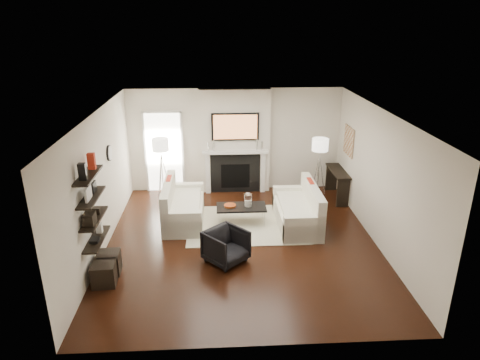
{
  "coord_description": "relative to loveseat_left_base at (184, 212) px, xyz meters",
  "views": [
    {
      "loc": [
        -0.48,
        -7.79,
        4.36
      ],
      "look_at": [
        0.0,
        0.6,
        1.15
      ],
      "focal_mm": 32.0,
      "sensor_mm": 36.0,
      "label": 1
    }
  ],
  "objects": [
    {
      "name": "lamp_right_leg_a",
      "position": [
        3.4,
        1.05,
        0.39
      ],
      "size": [
        0.25,
        0.02,
        1.23
      ],
      "primitive_type": "cylinder",
      "rotation": [
        0.18,
        0.0,
        4.71
      ],
      "color": "silver",
      "rests_on": "floor"
    },
    {
      "name": "room_envelope",
      "position": [
        1.24,
        -1.08,
        1.14
      ],
      "size": [
        6.0,
        6.0,
        6.0
      ],
      "color": "black",
      "rests_on": "ground"
    },
    {
      "name": "candlestick_r_short",
      "position": [
        1.92,
        1.62,
        1.06
      ],
      "size": [
        0.04,
        0.04,
        0.24
      ],
      "primitive_type": "cylinder",
      "color": "silver",
      "rests_on": "mantel_shelf"
    },
    {
      "name": "chimney_breast",
      "position": [
        1.24,
        1.8,
        1.14
      ],
      "size": [
        1.8,
        0.25,
        2.7
      ],
      "primitive_type": "cube",
      "color": "silver",
      "rests_on": "floor"
    },
    {
      "name": "mantel_pilaster_r",
      "position": [
        1.96,
        1.63,
        0.34
      ],
      "size": [
        0.12,
        0.08,
        1.1
      ],
      "primitive_type": "cube",
      "color": "white",
      "rests_on": "floor"
    },
    {
      "name": "tv_body",
      "position": [
        1.24,
        1.64,
        1.57
      ],
      "size": [
        1.2,
        0.06,
        0.7
      ],
      "primitive_type": "cube",
      "color": "black",
      "rests_on": "chimney_breast"
    },
    {
      "name": "loveseat_right_cushion",
      "position": [
        2.47,
        -0.35,
        0.26
      ],
      "size": [
        0.63,
        1.44,
        0.1
      ],
      "primitive_type": "cube",
      "color": "silver",
      "rests_on": "loveseat_right_base"
    },
    {
      "name": "console_leg_n",
      "position": [
        3.81,
        0.56,
        0.14
      ],
      "size": [
        0.3,
        0.04,
        0.71
      ],
      "primitive_type": "cube",
      "color": "black",
      "rests_on": "floor"
    },
    {
      "name": "ottoman_far",
      "position": [
        -1.23,
        -2.41,
        -0.01
      ],
      "size": [
        0.43,
        0.43,
        0.4
      ],
      "primitive_type": "cube",
      "rotation": [
        0.0,
        0.0,
        0.07
      ],
      "color": "black",
      "rests_on": "floor"
    },
    {
      "name": "loveseat_left_back",
      "position": [
        -0.33,
        0.0,
        0.32
      ],
      "size": [
        0.18,
        1.8,
        0.8
      ],
      "primitive_type": "cube",
      "color": "silver",
      "rests_on": "floor"
    },
    {
      "name": "coffee_leg_se",
      "position": [
        1.79,
        0.01,
        -0.02
      ],
      "size": [
        0.02,
        0.02,
        0.38
      ],
      "primitive_type": "cylinder",
      "color": "silver",
      "rests_on": "floor"
    },
    {
      "name": "wall_art",
      "position": [
        3.97,
        0.97,
        1.34
      ],
      "size": [
        0.03,
        0.7,
        0.7
      ],
      "primitive_type": "cube",
      "color": "#A67F53",
      "rests_on": "wall_right"
    },
    {
      "name": "candlestick_l_short",
      "position": [
        0.56,
        1.62,
        1.06
      ],
      "size": [
        0.04,
        0.04,
        0.24
      ],
      "primitive_type": "cylinder",
      "color": "silver",
      "rests_on": "mantel_shelf"
    },
    {
      "name": "shelf_bottom",
      "position": [
        -1.38,
        -2.08,
        0.49
      ],
      "size": [
        0.25,
        1.0,
        0.03
      ],
      "primitive_type": "cube",
      "color": "black",
      "rests_on": "wall_left"
    },
    {
      "name": "decor_box_small",
      "position": [
        -1.38,
        -1.93,
        0.97
      ],
      "size": [
        0.15,
        0.12,
        0.12
      ],
      "primitive_type": "cube",
      "color": "black",
      "rests_on": "shelf_lower"
    },
    {
      "name": "lamp_right_post",
      "position": [
        3.29,
        1.05,
        0.39
      ],
      "size": [
        0.02,
        0.02,
        1.2
      ],
      "primitive_type": "cylinder",
      "color": "silver",
      "rests_on": "floor"
    },
    {
      "name": "lamp_left_post",
      "position": [
        -0.61,
        1.26,
        0.39
      ],
      "size": [
        0.02,
        0.02,
        1.2
      ],
      "primitive_type": "cylinder",
      "color": "silver",
      "rests_on": "floor"
    },
    {
      "name": "decor_frame_b",
      "position": [
        -1.38,
        -1.87,
        1.4
      ],
      "size": [
        0.04,
        0.22,
        0.18
      ],
      "primitive_type": "cube",
      "color": "black",
      "rests_on": "shelf_upper"
    },
    {
      "name": "lamp_left_shade",
      "position": [
        -0.61,
        1.26,
        1.24
      ],
      "size": [
        0.4,
        0.4,
        0.3
      ],
      "primitive_type": "cylinder",
      "color": "white",
      "rests_on": "lamp_left_post"
    },
    {
      "name": "loveseat_left_cushion",
      "position": [
        0.05,
        0.0,
        0.26
      ],
      "size": [
        0.63,
        1.44,
        0.1
      ],
      "primitive_type": "cube",
      "color": "silver",
      "rests_on": "loveseat_left_base"
    },
    {
      "name": "hurricane_candle",
      "position": [
        1.44,
        -0.21,
        0.29
      ],
      "size": [
        0.1,
        0.1,
        0.15
      ],
      "primitive_type": "cylinder",
      "color": "white",
      "rests_on": "coffee_table"
    },
    {
      "name": "shelf_top",
      "position": [
        -1.38,
        -2.08,
        1.69
      ],
      "size": [
        0.25,
        1.0,
        0.04
      ],
      "primitive_type": "cube",
      "color": "black",
      "rests_on": "wall_left"
    },
    {
      "name": "lamp_left_leg_b",
      "position": [
        -0.66,
        1.36,
        0.39
      ],
      "size": [
        0.14,
        0.22,
        1.23
      ],
      "primitive_type": "cylinder",
      "rotation": [
        0.18,
        0.0,
        0.52
      ],
      "color": "silver",
      "rests_on": "floor"
    },
    {
      "name": "loveseat_right_base",
      "position": [
        2.52,
        -0.35,
        0.0
      ],
      "size": [
        0.85,
        1.8,
        0.42
      ],
      "primitive_type": "cube",
      "color": "silver",
      "rests_on": "floor"
    },
    {
      "name": "coffee_leg_sw",
      "position": [
        0.79,
        0.01,
        -0.02
      ],
      "size": [
        0.02,
        0.02,
        0.38
      ],
      "primitive_type": "cylinder",
      "color": "silver",
      "rests_on": "floor"
    },
    {
      "name": "armchair",
      "position": [
        0.91,
        -1.79,
        0.14
      ],
      "size": [
        0.94,
        0.94,
        0.71
      ],
      "primitive_type": "imported",
      "rotation": [
        0.0,
        0.0,
        0.74
      ],
      "color": "black",
      "rests_on": "floor"
    },
    {
      "name": "lamp_right_leg_b",
      "position": [
        3.24,
        1.14,
        0.39
      ],
      "size": [
        0.14,
        0.22,
        1.23
      ],
      "primitive_type": "cylinder",
      "rotation": [
        0.18,
        0.0,
        0.52
      ],
      "color": "silver",
      "rests_on": "floor"
    },
    {
      "name": "coffee_table",
      "position": [
        1.29,
        -0.21,
        0.19
      ],
      "size": [
        1.1,
        0.55,
        0.04
      ],
      "primitive_type": "cube",
      "color": "black",
      "rests_on": "floor"
    },
    {
      "name": "loveseat_right_arm_s",
      "position": [
        2.52,
        0.46,
        0.09
      ],
      "size": [
        0.85,
        0.18,
        0.6
      ],
      "primitive_type": "cube",
      "color": "silver",
      "rests_on": "floor"
    },
    {
      "name": "decor_magfile_a",
      "position": [
        -1.38,
        -2.34,
        1.85
      ],
      "size": [
        0.12,
        0.1,
        0.28
      ],
      "primitive_type": "cube",
      "color": "black",
      "rests_on": "shelf_top"
    },
    {
      "name": "decor_frame_a",
      "position": [
        -1.38,
        -2.21,
        1.42
      ],
      "size": [
        0.04,
        0.3,
        0.22
      ],
      "primitive_type": "cube",
      "color": "white",
      "rests_on": "shelf_upper"
    },
    {
      "name": "pillow_right_charcoal",
      "position": [
        2.85,
        -0.65,
        0.51
      ],
      "size": [
        0.1,
        0.4,
        0.4
      ],
      "primitive_type": "cube",
      "color": "black",
      "rests_on": "loveseat_right_cushion"
    },
    {
      "name": "hallway_panel",
      "position": [
        -0.61,
        1.9,
        0.84
      ],
      "size": [
        0.9,
        0.02,
        2.1
      ],
      "primitive_type": "cube",
      "color": "white",
      "rests_on": "floor"
    },
    {
      "name": "tv_screen",
      "position": [
        1.24,
        1.6,
        1.57
      ],
      "size": [
        1.1,
        0.0,
        0.62
      ],
      "primitive_type": "cube",
      "color": "#BF723F",
      "rests_on": "tv_body"
    },
    {
      "name": "ottoman_near",
      "position": [
        -1.23,
        -2.06,
        -0.01
      ],
      "size": [
        0.42,
        0.42,
        0.4
      ],
      "primitive_type": "cube",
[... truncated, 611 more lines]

